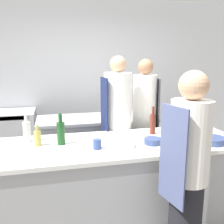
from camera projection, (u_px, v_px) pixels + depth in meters
name	position (u px, v px, depth m)	size (l,w,h in m)	color
ground_plane	(119.00, 220.00, 2.76)	(16.00, 16.00, 0.00)	#605B56
wall_back	(89.00, 79.00, 4.50)	(8.00, 0.06, 2.80)	silver
prep_counter	(120.00, 182.00, 2.67)	(2.60, 0.90, 0.90)	#A8AAAF
pass_counter	(97.00, 146.00, 3.80)	(1.73, 0.71, 0.90)	#A8AAAF
oven_range	(4.00, 140.00, 4.01)	(1.00, 0.66, 0.93)	#A8AAAF
chef_at_prep_near	(188.00, 172.00, 2.03)	(0.36, 0.35, 1.66)	black
chef_at_stove	(144.00, 123.00, 3.44)	(0.36, 0.35, 1.75)	black
chef_at_pass_far	(118.00, 127.00, 3.16)	(0.36, 0.35, 1.79)	black
bottle_olive_oil	(38.00, 138.00, 2.46)	(0.07, 0.07, 0.21)	#B2A84C
bottle_wine	(179.00, 130.00, 2.60)	(0.08, 0.08, 0.31)	black
bottle_cooking_oil	(61.00, 132.00, 2.49)	(0.08, 0.08, 0.32)	#19471E
bottle_sauce	(153.00, 123.00, 2.85)	(0.06, 0.06, 0.32)	#5B2319
bottle_water	(27.00, 131.00, 2.58)	(0.08, 0.08, 0.30)	silver
bowl_mixing_large	(212.00, 140.00, 2.55)	(0.27, 0.27, 0.06)	navy
bowl_prep_small	(126.00, 143.00, 2.45)	(0.18, 0.18, 0.07)	white
bowl_ceramic_blue	(153.00, 141.00, 2.53)	(0.18, 0.18, 0.06)	navy
bowl_wooden_salad	(173.00, 129.00, 2.99)	(0.17, 0.17, 0.05)	tan
cup	(97.00, 144.00, 2.38)	(0.08, 0.08, 0.09)	#33477F
cutting_board	(33.00, 154.00, 2.24)	(0.39, 0.20, 0.01)	white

